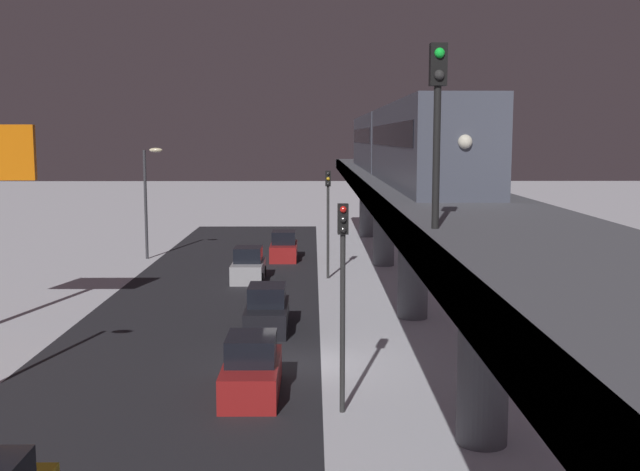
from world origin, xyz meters
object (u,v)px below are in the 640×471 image
Objects in this scene: sedan_red at (284,248)px; traffic_light_mid at (328,208)px; subway_train at (398,141)px; sedan_red_2 at (252,370)px; traffic_light_near at (343,277)px; sedan_black at (267,312)px; rail_signal at (438,103)px; sedan_silver at (248,267)px.

sedan_red is 0.64× the size of traffic_light_mid.
sedan_red_2 is (6.65, 17.51, -7.33)m from subway_train.
traffic_light_mid is (0.00, -22.42, 0.00)m from traffic_light_near.
traffic_light_near reaches higher than sedan_red.
subway_train is 5.76× the size of traffic_light_mid.
sedan_black is (6.65, 9.02, -7.33)m from subway_train.
rail_signal is 0.96× the size of sedan_black.
subway_train is 6.30m from traffic_light_mid.
traffic_light_mid is at bearing 76.65° from sedan_black.
rail_signal reaches higher than subway_train.
sedan_red_2 is 0.65× the size of traffic_light_mid.
traffic_light_mid is (-2.90, -12.22, 3.40)m from sedan_black.
sedan_black is at bearing -81.26° from sedan_silver.
sedan_silver is 0.63× the size of traffic_light_near.
traffic_light_near is (-2.90, 29.58, 3.40)m from sedan_red.
subway_train reaches higher than sedan_black.
subway_train is 19.97m from traffic_light_near.
rail_signal is at bearing -73.63° from sedan_black.
traffic_light_mid is (-2.90, -20.71, 3.40)m from sedan_red_2.
traffic_light_mid is (3.75, -3.20, -3.94)m from subway_train.
traffic_light_mid reaches higher than sedan_red_2.
sedan_silver is 11.85m from sedan_black.
sedan_red is (6.65, -10.36, -7.33)m from subway_train.
sedan_black is at bearing 53.62° from subway_train.
rail_signal is 18.63m from sedan_black.
sedan_red and sedan_red_2 have the same top height.
rail_signal reaches higher than sedan_red_2.
sedan_red is at bearing 90.00° from sedan_red_2.
traffic_light_mid reaches higher than sedan_silver.
sedan_red is 0.98× the size of sedan_red_2.
sedan_silver is 7.88m from sedan_red.
traffic_light_near is (3.75, 19.22, -3.94)m from subway_train.
sedan_black is at bearing -90.00° from sedan_red.
sedan_red_2 is (-1.80, 20.20, 0.01)m from sedan_silver.
traffic_light_near is at bearing -84.40° from sedan_red.
sedan_black is at bearing -73.63° from rail_signal.
traffic_light_near is at bearing -72.76° from rail_signal.
sedan_red_2 is (-0.00, 27.88, -0.00)m from sedan_red.
subway_train is at bearing 139.51° from traffic_light_mid.
sedan_red_2 is 4.78m from traffic_light_near.
traffic_light_near is (-4.70, 21.91, 3.41)m from sedan_silver.
rail_signal is 0.62× the size of traffic_light_mid.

